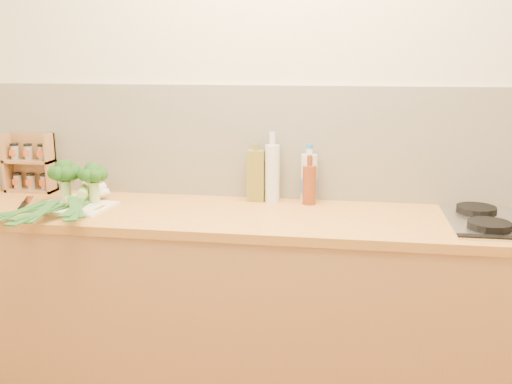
% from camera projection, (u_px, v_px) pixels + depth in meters
% --- Properties ---
extents(room_shell, '(3.50, 3.50, 3.50)m').
position_uv_depth(room_shell, '(282.00, 143.00, 2.71)').
color(room_shell, beige).
rests_on(room_shell, ground).
extents(counter, '(3.20, 0.62, 0.90)m').
position_uv_depth(counter, '(273.00, 309.00, 2.60)').
color(counter, '#A47344').
rests_on(counter, ground).
extents(chopping_board, '(0.37, 0.29, 0.01)m').
position_uv_depth(chopping_board, '(72.00, 207.00, 2.59)').
color(chopping_board, white).
rests_on(chopping_board, counter).
extents(broccoli_left, '(0.15, 0.15, 0.20)m').
position_uv_depth(broccoli_left, '(65.00, 172.00, 2.65)').
color(broccoli_left, '#99BD6E').
rests_on(broccoli_left, chopping_board).
extents(broccoli_right, '(0.14, 0.14, 0.19)m').
position_uv_depth(broccoli_right, '(93.00, 175.00, 2.62)').
color(broccoli_right, '#99BD6E').
rests_on(broccoli_right, chopping_board).
extents(leek_front, '(0.34, 0.59, 0.04)m').
position_uv_depth(leek_front, '(62.00, 202.00, 2.56)').
color(leek_front, white).
rests_on(leek_front, chopping_board).
extents(leek_mid, '(0.13, 0.70, 0.04)m').
position_uv_depth(leek_mid, '(72.00, 199.00, 2.54)').
color(leek_mid, white).
rests_on(leek_mid, chopping_board).
extents(leek_back, '(0.27, 0.64, 0.04)m').
position_uv_depth(leek_back, '(81.00, 196.00, 2.52)').
color(leek_back, white).
rests_on(leek_back, chopping_board).
extents(chefs_knife, '(0.14, 0.29, 0.02)m').
position_uv_depth(chefs_knife, '(24.00, 205.00, 2.61)').
color(chefs_knife, silver).
rests_on(chefs_knife, counter).
extents(spice_rack, '(0.25, 0.10, 0.30)m').
position_uv_depth(spice_rack, '(31.00, 166.00, 2.89)').
color(spice_rack, '#A57347').
rests_on(spice_rack, counter).
extents(oil_tin, '(0.08, 0.05, 0.27)m').
position_uv_depth(oil_tin, '(256.00, 175.00, 2.69)').
color(oil_tin, olive).
rests_on(oil_tin, counter).
extents(glass_bottle, '(0.07, 0.07, 0.33)m').
position_uv_depth(glass_bottle, '(272.00, 172.00, 2.67)').
color(glass_bottle, silver).
rests_on(glass_bottle, counter).
extents(amber_bottle, '(0.06, 0.06, 0.23)m').
position_uv_depth(amber_bottle, '(309.00, 184.00, 2.64)').
color(amber_bottle, brown).
rests_on(amber_bottle, counter).
extents(water_bottle, '(0.08, 0.08, 0.26)m').
position_uv_depth(water_bottle, '(309.00, 180.00, 2.67)').
color(water_bottle, silver).
rests_on(water_bottle, counter).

